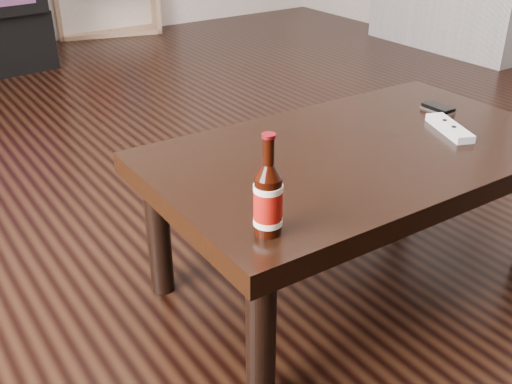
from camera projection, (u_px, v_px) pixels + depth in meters
floor at (279, 202)px, 2.31m from camera, size 5.00×6.00×0.01m
coffee_table at (358, 166)px, 1.69m from camera, size 1.18×0.70×0.44m
beer_bottle at (268, 200)px, 1.23m from camera, size 0.08×0.08×0.22m
phone at (438, 108)px, 1.92m from camera, size 0.05×0.10×0.02m
remote at (449, 128)px, 1.76m from camera, size 0.13×0.20×0.02m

